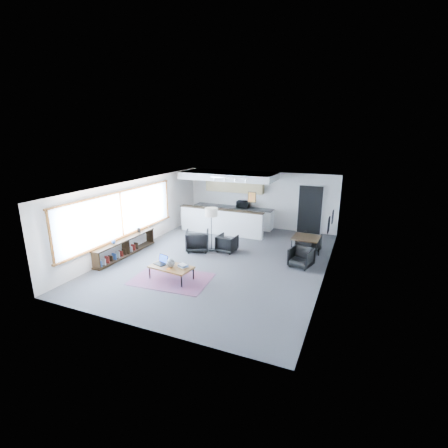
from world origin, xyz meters
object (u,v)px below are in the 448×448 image
at_px(book_stack, 183,266).
at_px(dining_chair_near, 301,258).
at_px(laptop, 162,261).
at_px(microwave, 243,204).
at_px(dining_table, 306,239).
at_px(coffee_table, 171,267).
at_px(armchair_left, 197,240).
at_px(armchair_right, 227,242).
at_px(dining_chair_far, 308,243).
at_px(ceramic_pot, 170,263).
at_px(floor_lamp, 211,214).

bearing_deg(book_stack, dining_chair_near, 38.47).
distance_m(laptop, microwave, 6.16).
relative_size(laptop, dining_table, 0.46).
bearing_deg(coffee_table, dining_table, 50.79).
bearing_deg(armchair_left, book_stack, 83.79).
height_order(armchair_left, armchair_right, armchair_left).
xyz_separation_m(laptop, armchair_right, (0.98, 2.81, -0.15)).
xyz_separation_m(dining_chair_near, dining_chair_far, (-0.02, 1.56, 0.01)).
bearing_deg(book_stack, dining_table, 47.31).
relative_size(dining_chair_near, dining_chair_far, 0.96).
relative_size(ceramic_pot, floor_lamp, 0.16).
bearing_deg(laptop, dining_chair_far, 62.17).
distance_m(dining_chair_far, microwave, 4.06).
xyz_separation_m(coffee_table, armchair_left, (-0.45, 2.53, 0.03)).
distance_m(laptop, dining_table, 5.04).
bearing_deg(microwave, coffee_table, -93.82).
relative_size(armchair_left, floor_lamp, 0.52).
relative_size(armchair_right, microwave, 1.24).
xyz_separation_m(floor_lamp, dining_table, (3.38, 0.63, -0.72)).
bearing_deg(dining_chair_near, armchair_left, -166.45).
bearing_deg(dining_chair_far, microwave, -9.06).
xyz_separation_m(laptop, book_stack, (0.73, 0.02, -0.04)).
xyz_separation_m(coffee_table, dining_table, (3.41, 3.40, 0.31)).
distance_m(laptop, armchair_left, 2.46).
distance_m(laptop, floor_lamp, 2.88).
bearing_deg(ceramic_pot, microwave, 89.90).
height_order(laptop, ceramic_pot, laptop).
distance_m(armchair_right, dining_table, 2.87).
relative_size(dining_chair_near, microwave, 1.08).
bearing_deg(laptop, floor_lamp, 97.00).
bearing_deg(armchair_left, coffee_table, 75.53).
xyz_separation_m(laptop, microwave, (0.39, 6.12, 0.62)).
height_order(armchair_right, dining_chair_far, armchair_right).
xyz_separation_m(coffee_table, dining_chair_near, (3.41, 2.53, -0.09)).
bearing_deg(armchair_left, armchair_right, 173.88).
bearing_deg(book_stack, ceramic_pot, -159.39).
distance_m(coffee_table, armchair_right, 2.95).
bearing_deg(book_stack, laptop, -178.33).
bearing_deg(microwave, dining_chair_near, -50.86).
height_order(armchair_left, dining_chair_near, armchair_left).
bearing_deg(dining_table, dining_chair_near, -89.51).
relative_size(ceramic_pot, armchair_left, 0.31).
relative_size(laptop, floor_lamp, 0.26).
relative_size(armchair_right, floor_lamp, 0.42).
height_order(ceramic_pot, armchair_left, armchair_left).
height_order(armchair_right, dining_table, dining_table).
distance_m(book_stack, floor_lamp, 2.86).
xyz_separation_m(coffee_table, armchair_right, (0.61, 2.89, -0.04)).
xyz_separation_m(coffee_table, book_stack, (0.36, 0.10, 0.07)).
distance_m(book_stack, dining_table, 4.50).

